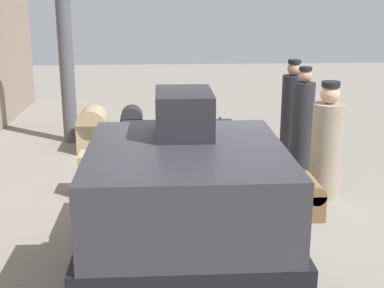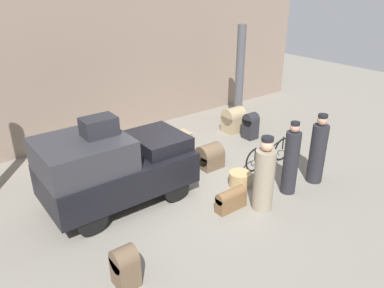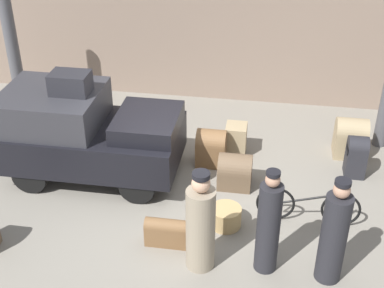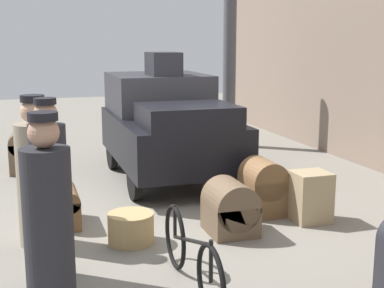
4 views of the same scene
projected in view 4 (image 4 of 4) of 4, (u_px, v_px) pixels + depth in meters
name	position (u px, v px, depth m)	size (l,w,h in m)	color
ground_plane	(173.00, 212.00, 7.16)	(30.00, 30.00, 0.00)	gray
canopy_pillar_left	(229.00, 70.00, 11.35)	(0.28, 0.28, 3.26)	#4C4C51
truck	(167.00, 124.00, 8.80)	(3.21, 1.73, 1.68)	black
bicycle	(191.00, 256.00, 4.85)	(1.72, 0.04, 0.69)	black
wicker_basket	(131.00, 228.00, 6.04)	(0.52, 0.52, 0.34)	tan
conductor_in_dark_uniform	(49.00, 233.00, 4.13)	(0.38, 0.38, 1.74)	#232328
porter_lifting_near_truck	(37.00, 178.00, 5.90)	(0.44, 0.44, 1.68)	gray
porter_with_bicycle	(50.00, 198.00, 5.00)	(0.34, 0.34, 1.75)	#232328
trunk_barrel_dark	(230.00, 209.00, 6.33)	(0.61, 0.54, 0.64)	brown
suitcase_black_upright	(68.00, 204.00, 6.65)	(0.72, 0.25, 0.48)	brown
trunk_umber_medium	(263.00, 187.00, 7.01)	(0.57, 0.49, 0.74)	brown
suitcase_tan_flat	(21.00, 152.00, 9.12)	(0.37, 0.40, 0.72)	brown
suitcase_small_leather	(310.00, 197.00, 6.74)	(0.42, 0.45, 0.64)	#9E8966
trunk_on_truck_roof	(163.00, 64.00, 8.80)	(0.69, 0.49, 0.38)	#232328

